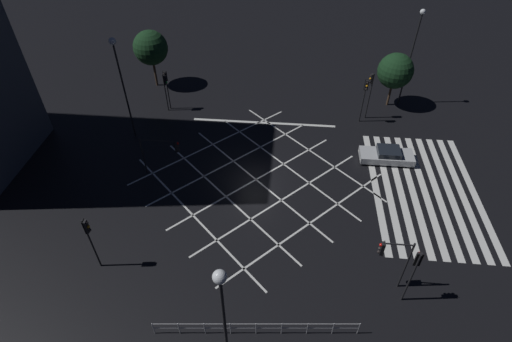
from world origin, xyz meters
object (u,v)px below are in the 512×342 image
at_px(traffic_light_se_main, 365,93).
at_px(street_tree_near, 395,71).
at_px(traffic_light_median_north, 163,149).
at_px(traffic_light_sw_cross, 393,255).
at_px(traffic_light_se_cross, 370,87).
at_px(traffic_light_ne_main, 166,82).
at_px(street_lamp_west, 414,44).
at_px(street_tree_far, 151,48).
at_px(street_lamp_far, 223,312).
at_px(traffic_light_sw_main, 415,268).
at_px(traffic_light_nw_cross, 89,235).
at_px(waiting_car, 387,155).
at_px(traffic_light_ne_cross, 165,85).
at_px(street_lamp_east, 119,68).

relative_size(traffic_light_se_main, street_tree_near, 0.82).
distance_m(traffic_light_median_north, traffic_light_sw_cross, 17.57).
relative_size(traffic_light_se_cross, traffic_light_ne_main, 1.14).
relative_size(traffic_light_median_north, street_lamp_west, 0.38).
distance_m(traffic_light_se_cross, street_tree_far, 21.31).
bearing_deg(street_lamp_far, street_tree_near, -23.61).
height_order(traffic_light_se_cross, street_lamp_far, street_lamp_far).
distance_m(traffic_light_sw_main, traffic_light_ne_main, 26.17).
bearing_deg(traffic_light_sw_cross, street_lamp_far, 36.87).
xyz_separation_m(traffic_light_se_cross, street_tree_far, (4.17, 20.88, 0.87)).
bearing_deg(street_lamp_west, traffic_light_nw_cross, 134.24).
bearing_deg(traffic_light_se_main, traffic_light_median_north, -61.15).
bearing_deg(street_lamp_far, street_lamp_west, -25.25).
xyz_separation_m(traffic_light_median_north, traffic_light_sw_main, (-9.37, -16.32, 0.50)).
bearing_deg(traffic_light_nw_cross, waiting_car, 32.12).
distance_m(traffic_light_sw_main, traffic_light_nw_cross, 18.17).
bearing_deg(traffic_light_nw_cross, traffic_light_ne_cross, 91.04).
xyz_separation_m(traffic_light_ne_cross, street_tree_far, (4.59, 2.48, 1.38)).
xyz_separation_m(street_lamp_far, street_tree_near, (26.66, -11.65, -2.99)).
bearing_deg(traffic_light_sw_main, traffic_light_ne_cross, 45.23).
relative_size(traffic_light_ne_cross, street_lamp_far, 0.41).
bearing_deg(traffic_light_se_main, waiting_car, 16.14).
height_order(traffic_light_se_cross, traffic_light_nw_cross, traffic_light_se_cross).
distance_m(traffic_light_nw_cross, street_lamp_west, 30.43).
xyz_separation_m(traffic_light_sw_main, street_lamp_west, (21.72, -3.53, 2.99)).
bearing_deg(street_lamp_far, traffic_light_ne_cross, 21.25).
distance_m(traffic_light_ne_cross, traffic_light_ne_main, 0.27).
bearing_deg(waiting_car, street_tree_far, -25.24).
xyz_separation_m(traffic_light_sw_main, street_tree_near, (21.26, -2.40, 0.57)).
bearing_deg(traffic_light_ne_cross, street_lamp_west, 8.73).
distance_m(traffic_light_sw_main, traffic_light_se_main, 18.04).
distance_m(traffic_light_se_cross, traffic_light_sw_main, 18.76).
bearing_deg(traffic_light_se_cross, traffic_light_sw_main, 90.26).
height_order(traffic_light_ne_cross, traffic_light_se_main, traffic_light_se_main).
height_order(traffic_light_nw_cross, street_tree_far, street_tree_far).
bearing_deg(traffic_light_sw_cross, traffic_light_se_cross, -92.90).
bearing_deg(street_lamp_far, waiting_car, -29.59).
bearing_deg(street_lamp_east, waiting_car, -94.02).
bearing_deg(traffic_light_median_north, traffic_light_se_cross, 30.04).
height_order(traffic_light_sw_main, street_lamp_east, street_lamp_east).
xyz_separation_m(traffic_light_sw_cross, traffic_light_nw_cross, (-0.21, 17.17, 0.09)).
xyz_separation_m(traffic_light_se_main, street_tree_near, (3.24, -3.01, 0.53)).
bearing_deg(traffic_light_se_main, traffic_light_se_cross, 144.46).
relative_size(traffic_light_ne_main, street_tree_far, 0.69).
bearing_deg(traffic_light_ne_main, traffic_light_median_north, 13.01).
height_order(traffic_light_ne_cross, street_lamp_far, street_lamp_far).
height_order(traffic_light_nw_cross, street_lamp_east, street_lamp_east).
relative_size(traffic_light_se_cross, street_lamp_west, 0.50).
bearing_deg(street_lamp_far, traffic_light_nw_cross, 56.10).
bearing_deg(street_lamp_west, street_tree_far, 87.17).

